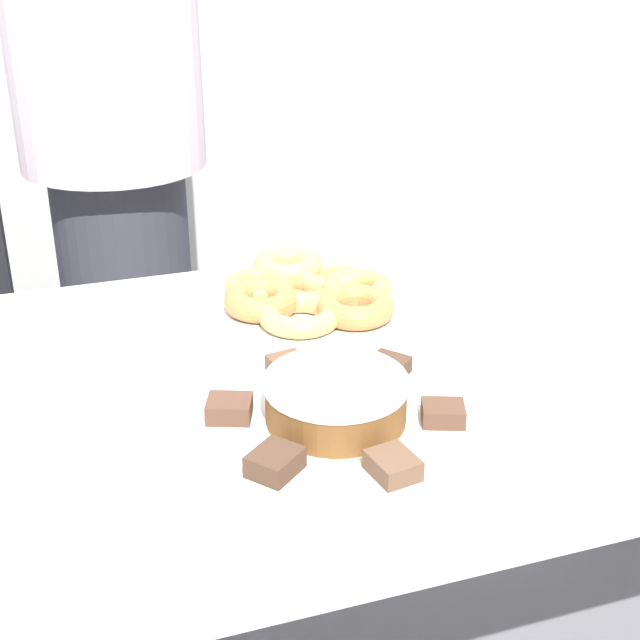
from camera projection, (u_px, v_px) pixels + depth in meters
table at (327, 418)px, 1.30m from camera, size 1.83×0.85×0.74m
person_standing at (113, 138)px, 1.84m from camera, size 0.38×0.38×1.71m
plate_cake at (336, 423)px, 1.13m from camera, size 0.36×0.36×0.01m
plate_donuts at (308, 301)px, 1.47m from camera, size 0.34×0.34×0.01m
frosted_cake at (336, 399)px, 1.11m from camera, size 0.18×0.18×0.06m
lamington_0 at (229, 409)px, 1.12m from camera, size 0.07×0.06×0.03m
lamington_1 at (275, 462)px, 1.02m from camera, size 0.08×0.08×0.03m
lamington_2 at (393, 465)px, 1.01m from camera, size 0.06×0.06×0.02m
lamington_3 at (443, 413)px, 1.12m from camera, size 0.07×0.06×0.02m
lamington_4 at (386, 368)px, 1.22m from camera, size 0.08×0.08×0.02m
lamington_5 at (289, 366)px, 1.23m from camera, size 0.06×0.06×0.02m
donut_0 at (308, 291)px, 1.46m from camera, size 0.10×0.10×0.03m
donut_1 at (329, 277)px, 1.51m from camera, size 0.11×0.11×0.03m
donut_2 at (288, 266)px, 1.54m from camera, size 0.12×0.12×0.04m
donut_3 at (258, 286)px, 1.47m from camera, size 0.11×0.11×0.03m
donut_4 at (261, 300)px, 1.41m from camera, size 0.12×0.12×0.04m
donut_5 at (302, 315)px, 1.37m from camera, size 0.13×0.13×0.03m
donut_6 at (355, 307)px, 1.39m from camera, size 0.12×0.12×0.04m
donut_7 at (357, 287)px, 1.46m from camera, size 0.12×0.12×0.03m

